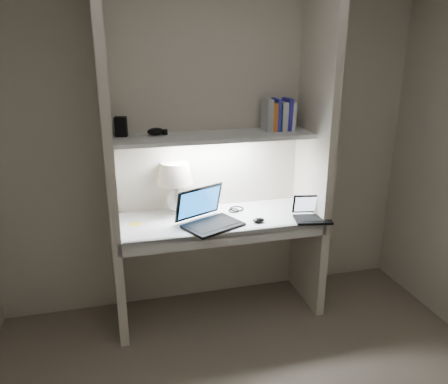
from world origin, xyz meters
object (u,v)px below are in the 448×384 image
object	(u,v)px
laptop_main	(208,216)
laptop_netbook	(312,214)
book_row	(278,115)
table_lamp	(175,179)
speaker	(195,203)

from	to	relation	value
laptop_main	laptop_netbook	size ratio (longest dim) A/B	1.65
book_row	laptop_main	bearing A→B (deg)	-157.64
table_lamp	laptop_main	xyz separation A→B (m)	(0.18, -0.28, -0.21)
laptop_netbook	speaker	xyz separation A→B (m)	(-0.79, 0.35, 0.03)
laptop_netbook	book_row	xyz separation A→B (m)	(-0.16, 0.34, 0.67)
table_lamp	book_row	bearing A→B (deg)	-2.51
table_lamp	laptop_main	distance (m)	0.39
table_lamp	speaker	xyz separation A→B (m)	(0.14, -0.02, -0.19)
laptop_main	table_lamp	bearing A→B (deg)	98.00
book_row	laptop_netbook	bearing A→B (deg)	-65.27
table_lamp	laptop_main	bearing A→B (deg)	-56.85
speaker	book_row	world-z (taller)	book_row
speaker	book_row	xyz separation A→B (m)	(0.63, -0.01, 0.63)
table_lamp	laptop_main	world-z (taller)	table_lamp
laptop_netbook	book_row	world-z (taller)	book_row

